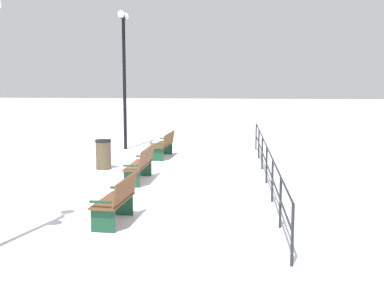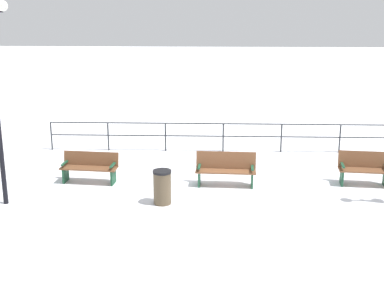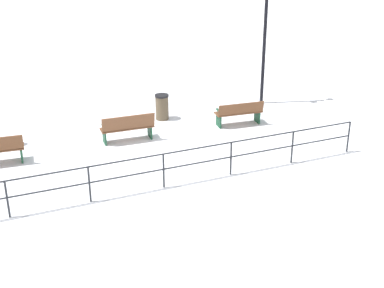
% 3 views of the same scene
% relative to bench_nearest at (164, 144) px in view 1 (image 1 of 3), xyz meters
% --- Properties ---
extents(ground_plane, '(80.00, 80.00, 0.00)m').
position_rel_bench_nearest_xyz_m(ground_plane, '(0.13, 3.84, -0.45)').
color(ground_plane, white).
rests_on(ground_plane, ground).
extents(bench_nearest, '(0.68, 1.64, 0.85)m').
position_rel_bench_nearest_xyz_m(bench_nearest, '(0.00, 0.00, 0.00)').
color(bench_nearest, brown).
rests_on(bench_nearest, ground).
extents(bench_second, '(0.60, 1.69, 0.92)m').
position_rel_bench_nearest_xyz_m(bench_second, '(0.11, 3.84, 0.03)').
color(bench_second, brown).
rests_on(bench_second, ground).
extents(bench_third, '(0.69, 1.43, 0.92)m').
position_rel_bench_nearest_xyz_m(bench_third, '(-0.07, 7.69, 0.01)').
color(bench_third, brown).
rests_on(bench_third, ground).
extents(lamppost_near, '(0.26, 1.01, 5.03)m').
position_rel_bench_nearest_xyz_m(lamppost_near, '(1.68, -1.80, 2.87)').
color(lamppost_near, black).
rests_on(lamppost_near, ground).
extents(waterfront_railing, '(0.05, 11.77, 0.99)m').
position_rel_bench_nearest_xyz_m(waterfront_railing, '(-3.18, 3.84, 0.21)').
color(waterfront_railing, '#26282D').
rests_on(waterfront_railing, ground).
extents(trash_bin, '(0.47, 0.47, 0.89)m').
position_rel_bench_nearest_xyz_m(trash_bin, '(1.54, 2.20, -0.01)').
color(trash_bin, brown).
rests_on(trash_bin, ground).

